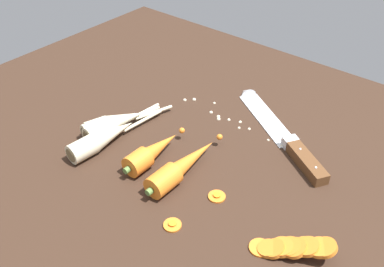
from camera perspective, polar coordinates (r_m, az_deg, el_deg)
ground_plane at (r=89.87cm, az=0.81°, el=-1.17°), size 120.00×90.00×4.00cm
chefs_knife at (r=91.25cm, az=11.23°, el=0.77°), size 31.16×21.36×4.18cm
whole_carrot at (r=77.85cm, az=-1.41°, el=-4.45°), size 4.29×21.33×4.20cm
whole_carrot_second at (r=81.26cm, az=-5.44°, el=-2.53°), size 4.20×16.50×4.20cm
parsnip_front at (r=89.97cm, az=-10.94°, el=1.27°), size 6.46×18.17×4.00cm
parsnip_mid_left at (r=86.26cm, az=-11.88°, el=-0.65°), size 5.25×23.08×4.00cm
parsnip_mid_right at (r=89.60cm, az=-10.67°, el=1.14°), size 5.06×18.97×4.00cm
parsnip_back at (r=90.30cm, az=-10.17°, el=1.52°), size 8.48×19.62×4.00cm
carrot_slice_stack at (r=68.00cm, az=13.36°, el=-14.66°), size 11.92×8.00×4.34cm
carrot_slice_stray_near at (r=75.03cm, az=3.36°, el=-8.35°), size 3.08×3.08×0.70cm
carrot_slice_stray_mid at (r=70.65cm, az=-2.65°, el=-12.08°), size 3.00×3.00×0.70cm
mince_crumbs at (r=93.24cm, az=4.91°, el=2.11°), size 26.94×6.58×0.88cm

